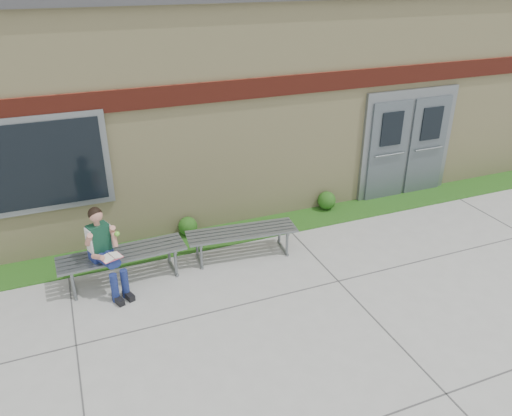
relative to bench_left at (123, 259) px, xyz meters
name	(u,v)px	position (x,y,z in m)	size (l,w,h in m)	color
ground	(296,314)	(2.15, -1.82, -0.39)	(80.00, 80.00, 0.00)	#9E9E99
grass_strip	(235,233)	(2.15, 0.78, -0.38)	(16.00, 0.80, 0.02)	#265516
school_building	(183,84)	(2.15, 4.17, 1.71)	(16.20, 6.22, 4.20)	beige
bench_left	(123,259)	(0.00, 0.00, 0.00)	(1.98, 0.61, 0.51)	slate
bench_right	(242,236)	(2.00, 0.00, -0.02)	(1.91, 0.71, 0.49)	slate
girl	(105,249)	(-0.26, -0.19, 0.35)	(0.59, 0.82, 1.38)	navy
shrub_mid	(188,226)	(1.31, 1.03, -0.20)	(0.35, 0.35, 0.35)	#265516
shrub_east	(327,200)	(4.23, 1.03, -0.19)	(0.37, 0.37, 0.37)	#265516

